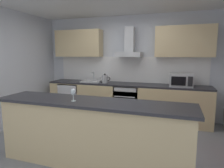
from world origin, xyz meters
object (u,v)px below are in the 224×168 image
wine_glass (73,92)px  oven (128,101)px  refrigerator (72,98)px  kettle (105,79)px  sink (92,81)px  microwave (181,80)px  range_hood (130,48)px

wine_glass → oven: bearing=84.3°
oven → wine_glass: bearing=-95.7°
refrigerator → kettle: kettle is taller
kettle → sink: bearing=173.3°
refrigerator → wine_glass: 2.72m
oven → refrigerator: 1.56m
refrigerator → microwave: size_ratio=1.70×
wine_glass → microwave: bearing=56.8°
refrigerator → microwave: (2.80, -0.03, 0.62)m
sink → kettle: 0.39m
kettle → wine_glass: 2.27m
refrigerator → kettle: size_ratio=2.94×
microwave → sink: (-2.21, 0.04, -0.12)m
refrigerator → sink: (0.59, 0.01, 0.50)m
microwave → kettle: (-1.83, -0.01, -0.04)m
range_hood → wine_glass: range_hood is taller
range_hood → sink: bearing=-173.1°
oven → sink: 1.08m
oven → refrigerator: (-1.56, -0.00, -0.03)m
sink → wine_glass: size_ratio=2.81×
oven → microwave: bearing=-1.3°
sink → kettle: size_ratio=1.73×
microwave → wine_glass: (-1.47, -2.24, 0.04)m
microwave → kettle: size_ratio=1.73×
refrigerator → wine_glass: (1.33, -2.27, 0.67)m
oven → kettle: kettle is taller
kettle → wine_glass: wine_glass is taller
sink → wine_glass: (0.75, -2.28, 0.16)m
oven → wine_glass: size_ratio=4.50×
sink → range_hood: range_hood is taller
microwave → kettle: bearing=-179.8°
microwave → wine_glass: 2.68m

